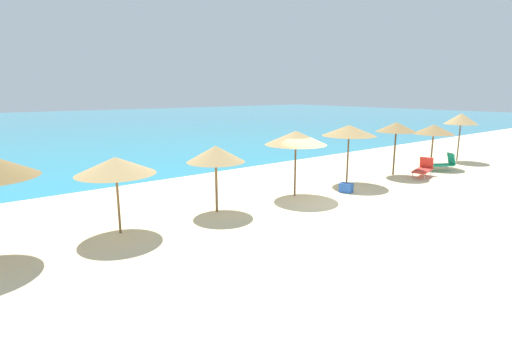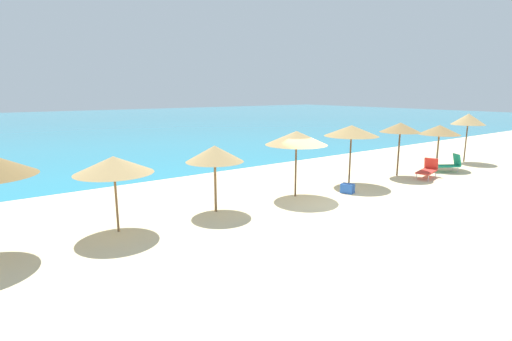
{
  "view_description": "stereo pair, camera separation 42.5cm",
  "coord_description": "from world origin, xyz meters",
  "px_view_note": "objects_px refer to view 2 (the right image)",
  "views": [
    {
      "loc": [
        -11.3,
        -10.07,
        4.36
      ],
      "look_at": [
        -2.03,
        1.87,
        1.24
      ],
      "focal_mm": 27.08,
      "sensor_mm": 36.0,
      "label": 1
    },
    {
      "loc": [
        -10.96,
        -10.32,
        4.36
      ],
      "look_at": [
        -2.03,
        1.87,
        1.24
      ],
      "focal_mm": 27.08,
      "sensor_mm": 36.0,
      "label": 2
    }
  ],
  "objects_px": {
    "beach_umbrella_2": "(114,165)",
    "beach_umbrella_3": "(215,154)",
    "beach_umbrella_4": "(296,138)",
    "cooler_box": "(347,188)",
    "beach_umbrella_7": "(440,130)",
    "lounge_chair_1": "(448,164)",
    "beach_umbrella_5": "(351,131)",
    "beach_umbrella_6": "(400,128)",
    "beach_umbrella_8": "(468,119)",
    "lounge_chair_0": "(428,170)"
  },
  "relations": [
    {
      "from": "beach_umbrella_2",
      "to": "beach_umbrella_3",
      "type": "distance_m",
      "value": 3.55
    },
    {
      "from": "beach_umbrella_4",
      "to": "cooler_box",
      "type": "relative_size",
      "value": 5.16
    },
    {
      "from": "beach_umbrella_4",
      "to": "beach_umbrella_7",
      "type": "bearing_deg",
      "value": -1.13
    },
    {
      "from": "beach_umbrella_3",
      "to": "lounge_chair_1",
      "type": "bearing_deg",
      "value": -5.53
    },
    {
      "from": "beach_umbrella_5",
      "to": "beach_umbrella_7",
      "type": "distance_m",
      "value": 7.2
    },
    {
      "from": "beach_umbrella_6",
      "to": "beach_umbrella_8",
      "type": "height_order",
      "value": "beach_umbrella_8"
    },
    {
      "from": "beach_umbrella_3",
      "to": "beach_umbrella_5",
      "type": "relative_size",
      "value": 0.87
    },
    {
      "from": "beach_umbrella_2",
      "to": "beach_umbrella_8",
      "type": "bearing_deg",
      "value": -0.98
    },
    {
      "from": "beach_umbrella_3",
      "to": "beach_umbrella_5",
      "type": "xyz_separation_m",
      "value": [
        7.34,
        -0.03,
        0.39
      ]
    },
    {
      "from": "beach_umbrella_4",
      "to": "beach_umbrella_3",
      "type": "bearing_deg",
      "value": 177.59
    },
    {
      "from": "beach_umbrella_7",
      "to": "lounge_chair_1",
      "type": "bearing_deg",
      "value": -122.0
    },
    {
      "from": "beach_umbrella_6",
      "to": "lounge_chair_0",
      "type": "relative_size",
      "value": 1.6
    },
    {
      "from": "beach_umbrella_3",
      "to": "beach_umbrella_7",
      "type": "bearing_deg",
      "value": -1.46
    },
    {
      "from": "beach_umbrella_8",
      "to": "beach_umbrella_5",
      "type": "bearing_deg",
      "value": 178.19
    },
    {
      "from": "lounge_chair_0",
      "to": "beach_umbrella_5",
      "type": "bearing_deg",
      "value": 56.32
    },
    {
      "from": "beach_umbrella_7",
      "to": "beach_umbrella_4",
      "type": "bearing_deg",
      "value": 178.87
    },
    {
      "from": "beach_umbrella_6",
      "to": "beach_umbrella_7",
      "type": "bearing_deg",
      "value": -1.06
    },
    {
      "from": "beach_umbrella_3",
      "to": "beach_umbrella_7",
      "type": "xyz_separation_m",
      "value": [
        14.52,
        -0.37,
        0.04
      ]
    },
    {
      "from": "beach_umbrella_7",
      "to": "lounge_chair_0",
      "type": "xyz_separation_m",
      "value": [
        -2.86,
        -1.11,
        -1.78
      ]
    },
    {
      "from": "beach_umbrella_5",
      "to": "beach_umbrella_2",
      "type": "bearing_deg",
      "value": 179.82
    },
    {
      "from": "beach_umbrella_2",
      "to": "beach_umbrella_5",
      "type": "distance_m",
      "value": 10.9
    },
    {
      "from": "lounge_chair_0",
      "to": "lounge_chair_1",
      "type": "relative_size",
      "value": 1.06
    },
    {
      "from": "beach_umbrella_3",
      "to": "cooler_box",
      "type": "height_order",
      "value": "beach_umbrella_3"
    },
    {
      "from": "lounge_chair_1",
      "to": "cooler_box",
      "type": "bearing_deg",
      "value": 118.69
    },
    {
      "from": "beach_umbrella_3",
      "to": "beach_umbrella_8",
      "type": "height_order",
      "value": "beach_umbrella_8"
    },
    {
      "from": "lounge_chair_1",
      "to": "cooler_box",
      "type": "height_order",
      "value": "lounge_chair_1"
    },
    {
      "from": "beach_umbrella_2",
      "to": "beach_umbrella_4",
      "type": "relative_size",
      "value": 0.87
    },
    {
      "from": "beach_umbrella_2",
      "to": "lounge_chair_1",
      "type": "relative_size",
      "value": 1.47
    },
    {
      "from": "beach_umbrella_4",
      "to": "beach_umbrella_8",
      "type": "xyz_separation_m",
      "value": [
        14.02,
        -0.2,
        0.19
      ]
    },
    {
      "from": "beach_umbrella_8",
      "to": "beach_umbrella_3",
      "type": "bearing_deg",
      "value": 178.85
    },
    {
      "from": "beach_umbrella_6",
      "to": "beach_umbrella_8",
      "type": "bearing_deg",
      "value": -0.45
    },
    {
      "from": "beach_umbrella_5",
      "to": "cooler_box",
      "type": "height_order",
      "value": "beach_umbrella_5"
    },
    {
      "from": "cooler_box",
      "to": "beach_umbrella_2",
      "type": "bearing_deg",
      "value": 173.34
    },
    {
      "from": "cooler_box",
      "to": "beach_umbrella_4",
      "type": "bearing_deg",
      "value": 156.75
    },
    {
      "from": "beach_umbrella_2",
      "to": "beach_umbrella_7",
      "type": "xyz_separation_m",
      "value": [
        18.07,
        -0.38,
        0.05
      ]
    },
    {
      "from": "beach_umbrella_7",
      "to": "lounge_chair_0",
      "type": "height_order",
      "value": "beach_umbrella_7"
    },
    {
      "from": "beach_umbrella_4",
      "to": "beach_umbrella_6",
      "type": "bearing_deg",
      "value": -1.17
    },
    {
      "from": "lounge_chair_1",
      "to": "beach_umbrella_8",
      "type": "bearing_deg",
      "value": -45.24
    },
    {
      "from": "beach_umbrella_5",
      "to": "cooler_box",
      "type": "bearing_deg",
      "value": -141.7
    },
    {
      "from": "beach_umbrella_8",
      "to": "lounge_chair_0",
      "type": "bearing_deg",
      "value": -169.59
    },
    {
      "from": "lounge_chair_0",
      "to": "beach_umbrella_2",
      "type": "bearing_deg",
      "value": 69.34
    },
    {
      "from": "beach_umbrella_8",
      "to": "lounge_chair_1",
      "type": "distance_m",
      "value": 4.6
    },
    {
      "from": "beach_umbrella_3",
      "to": "beach_umbrella_8",
      "type": "distance_m",
      "value": 17.81
    },
    {
      "from": "beach_umbrella_2",
      "to": "beach_umbrella_6",
      "type": "xyz_separation_m",
      "value": [
        14.35,
        -0.31,
        0.38
      ]
    },
    {
      "from": "beach_umbrella_4",
      "to": "beach_umbrella_6",
      "type": "xyz_separation_m",
      "value": [
        7.02,
        -0.14,
        0.05
      ]
    },
    {
      "from": "beach_umbrella_6",
      "to": "lounge_chair_0",
      "type": "height_order",
      "value": "beach_umbrella_6"
    },
    {
      "from": "beach_umbrella_2",
      "to": "beach_umbrella_6",
      "type": "bearing_deg",
      "value": -1.24
    },
    {
      "from": "beach_umbrella_2",
      "to": "beach_umbrella_3",
      "type": "height_order",
      "value": "beach_umbrella_3"
    },
    {
      "from": "beach_umbrella_2",
      "to": "beach_umbrella_5",
      "type": "xyz_separation_m",
      "value": [
        10.89,
        -0.03,
        0.4
      ]
    },
    {
      "from": "beach_umbrella_8",
      "to": "beach_umbrella_6",
      "type": "bearing_deg",
      "value": 179.55
    }
  ]
}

